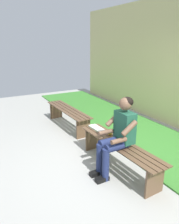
# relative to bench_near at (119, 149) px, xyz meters

# --- Properties ---
(ground_plane) EXTENTS (10.00, 7.00, 0.04)m
(ground_plane) POSITION_rel_bench_near_xyz_m (1.07, 1.00, -0.38)
(ground_plane) COLOR #9E9E99
(grass_strip) EXTENTS (9.00, 1.79, 0.03)m
(grass_strip) POSITION_rel_bench_near_xyz_m (1.07, -1.24, -0.34)
(grass_strip) COLOR #387A2D
(grass_strip) RESTS_ON ground
(bench_near) EXTENTS (1.86, 0.46, 0.47)m
(bench_near) POSITION_rel_bench_near_xyz_m (0.00, 0.00, 0.00)
(bench_near) COLOR brown
(bench_near) RESTS_ON ground
(bench_far) EXTENTS (1.81, 0.46, 0.47)m
(bench_far) POSITION_rel_bench_near_xyz_m (2.14, -0.00, -0.00)
(bench_far) COLOR brown
(bench_far) RESTS_ON ground
(person_seated) EXTENTS (0.50, 0.69, 1.28)m
(person_seated) POSITION_rel_bench_near_xyz_m (-0.10, 0.10, 0.35)
(person_seated) COLOR #1E513D
(person_seated) RESTS_ON ground
(apple) EXTENTS (0.08, 0.08, 0.08)m
(apple) POSITION_rel_bench_near_xyz_m (0.34, -0.04, 0.15)
(apple) COLOR gold
(apple) RESTS_ON bench_near
(book_open) EXTENTS (0.42, 0.18, 0.02)m
(book_open) POSITION_rel_bench_near_xyz_m (0.70, 0.01, 0.12)
(book_open) COLOR white
(book_open) RESTS_ON bench_near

